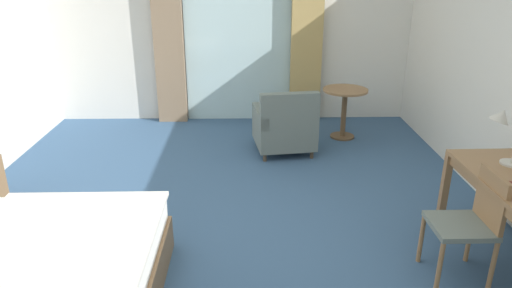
# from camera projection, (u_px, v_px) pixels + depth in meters

# --- Properties ---
(ground) EXTENTS (5.87, 7.64, 0.10)m
(ground) POSITION_uv_depth(u_px,v_px,m) (223.00, 250.00, 3.96)
(ground) COLOR #38567A
(wall_back) EXTENTS (5.47, 0.12, 2.56)m
(wall_back) POSITION_uv_depth(u_px,v_px,m) (232.00, 34.00, 6.80)
(wall_back) COLOR silver
(wall_back) RESTS_ON ground
(balcony_glass_door) EXTENTS (1.55, 0.02, 2.25)m
(balcony_glass_door) POSITION_uv_depth(u_px,v_px,m) (238.00, 45.00, 6.78)
(balcony_glass_door) COLOR silver
(balcony_glass_door) RESTS_ON ground
(curtain_panel_left) EXTENTS (0.42, 0.10, 2.45)m
(curtain_panel_left) POSITION_uv_depth(u_px,v_px,m) (168.00, 40.00, 6.63)
(curtain_panel_left) COLOR #897056
(curtain_panel_left) RESTS_ON ground
(curtain_panel_right) EXTENTS (0.45, 0.10, 2.45)m
(curtain_panel_right) POSITION_uv_depth(u_px,v_px,m) (307.00, 39.00, 6.67)
(curtain_panel_right) COLOR tan
(curtain_panel_right) RESTS_ON ground
(desk_chair) EXTENTS (0.43, 0.41, 0.86)m
(desk_chair) POSITION_uv_depth(u_px,v_px,m) (471.00, 220.00, 3.39)
(desk_chair) COLOR slate
(desk_chair) RESTS_ON ground
(desk_lamp) EXTENTS (0.33, 0.18, 0.47)m
(desk_lamp) POSITION_uv_depth(u_px,v_px,m) (504.00, 126.00, 3.59)
(desk_lamp) COLOR #B7B2A8
(desk_lamp) RESTS_ON writing_desk
(armchair_by_window) EXTENTS (0.79, 0.80, 0.84)m
(armchair_by_window) POSITION_uv_depth(u_px,v_px,m) (285.00, 127.00, 5.77)
(armchair_by_window) COLOR slate
(armchair_by_window) RESTS_ON ground
(round_cafe_table) EXTENTS (0.60, 0.60, 0.68)m
(round_cafe_table) POSITION_uv_depth(u_px,v_px,m) (345.00, 102.00, 6.23)
(round_cafe_table) COLOR olive
(round_cafe_table) RESTS_ON ground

